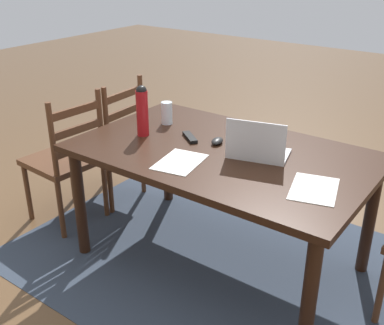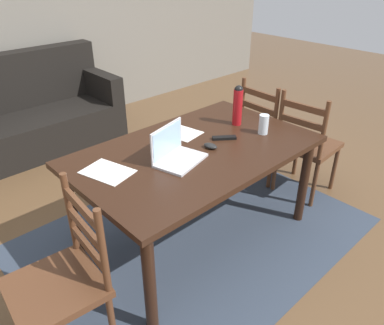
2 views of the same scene
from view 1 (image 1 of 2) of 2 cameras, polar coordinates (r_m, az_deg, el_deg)
The scene contains 12 objects.
ground_plane at distance 3.04m, azimuth 3.25°, elevation -11.58°, with size 14.00×14.00×0.00m, color brown.
area_rug at distance 3.04m, azimuth 3.25°, elevation -11.53°, with size 2.47×1.81×0.01m, color #333D4C.
dining_table at distance 2.70m, azimuth 3.58°, elevation -0.14°, with size 1.66×1.02×0.75m.
chair_right_far at distance 3.34m, azimuth -14.85°, elevation 0.26°, with size 0.47×0.47×0.95m.
chair_right_near at distance 3.59m, azimuth -9.84°, elevation 2.46°, with size 0.47×0.47×0.95m.
laptop at distance 2.57m, azimuth 7.86°, elevation 1.75°, with size 0.37×0.30×0.23m.
water_bottle at distance 2.85m, azimuth -6.00°, elevation 6.31°, with size 0.07×0.07×0.31m.
drinking_glass at distance 3.05m, azimuth -3.05°, elevation 5.96°, with size 0.07×0.07×0.14m, color silver.
computer_mouse at distance 2.75m, azimuth 3.05°, elevation 2.60°, with size 0.06×0.10×0.03m, color black.
tv_remote at distance 2.82m, azimuth -0.25°, elevation 3.05°, with size 0.04×0.17×0.02m, color black.
paper_stack_left at distance 2.31m, azimuth 14.45°, elevation -3.08°, with size 0.21×0.30×0.00m, color white.
paper_stack_right at distance 2.52m, azimuth -1.46°, elevation 0.08°, with size 0.21×0.30×0.00m, color white.
Camera 1 is at (-1.31, 2.08, 1.79)m, focal length 44.39 mm.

